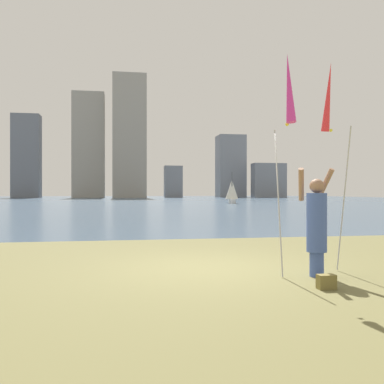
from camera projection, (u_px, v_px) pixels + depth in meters
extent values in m
cube|color=#384C60|center=(133.00, 200.00, 69.52)|extent=(120.00, 115.14, 0.12)
cube|color=#33301C|center=(177.00, 240.00, 12.73)|extent=(120.00, 0.70, 0.02)
cylinder|color=#3F59A5|center=(317.00, 264.00, 7.16)|extent=(0.24, 0.24, 0.42)
cylinder|color=#3F59A5|center=(317.00, 222.00, 7.16)|extent=(0.34, 0.34, 1.01)
sphere|color=#936B51|center=(317.00, 186.00, 7.16)|extent=(0.24, 0.24, 0.24)
cylinder|color=#936B51|center=(301.00, 185.00, 7.26)|extent=(0.25, 0.39, 0.58)
cylinder|color=#936B51|center=(325.00, 185.00, 7.34)|extent=(0.25, 0.39, 0.58)
cylinder|color=#B2B2B7|center=(279.00, 202.00, 7.25)|extent=(0.02, 0.40, 2.55)
cone|color=#D83399|center=(289.00, 87.00, 6.79)|extent=(0.16, 0.33, 1.19)
sphere|color=yellow|center=(287.00, 124.00, 6.87)|extent=(0.06, 0.06, 0.06)
cylinder|color=#B2B2B7|center=(344.00, 200.00, 7.45)|extent=(0.02, 0.49, 2.59)
cone|color=red|center=(328.00, 98.00, 8.03)|extent=(0.16, 0.39, 1.30)
sphere|color=yellow|center=(331.00, 130.00, 7.91)|extent=(0.06, 0.06, 0.06)
cube|color=olive|center=(326.00, 282.00, 6.24)|extent=(0.27, 0.16, 0.22)
cube|color=silver|center=(232.00, 201.00, 50.57)|extent=(0.99, 3.13, 0.53)
cylinder|color=#47474C|center=(232.00, 186.00, 50.56)|extent=(0.09, 0.09, 3.28)
cone|color=silver|center=(232.00, 189.00, 50.80)|extent=(1.76, 1.76, 2.34)
cube|color=slate|center=(26.00, 156.00, 95.00)|extent=(6.11, 3.80, 19.00)
cube|color=gray|center=(89.00, 146.00, 96.53)|extent=(7.20, 5.20, 24.18)
cube|color=gray|center=(129.00, 136.00, 95.05)|extent=(7.56, 5.32, 27.99)
cube|color=gray|center=(173.00, 182.00, 100.20)|extent=(4.23, 3.22, 7.57)
cube|color=gray|center=(231.00, 166.00, 104.18)|extent=(6.68, 5.66, 15.39)
cube|color=gray|center=(269.00, 180.00, 100.31)|extent=(7.92, 3.43, 8.20)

